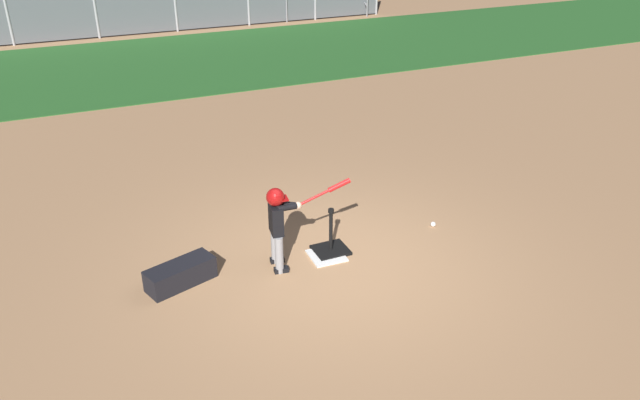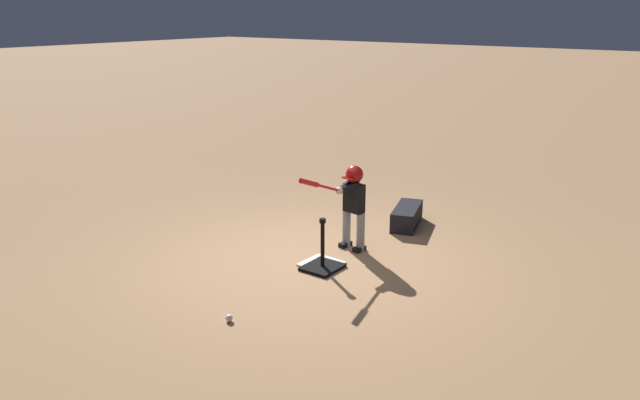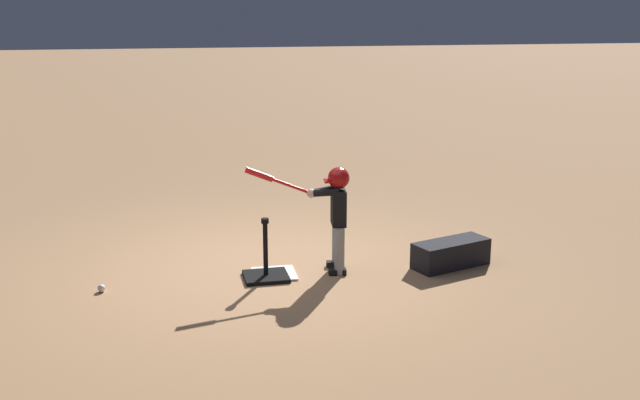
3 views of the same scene
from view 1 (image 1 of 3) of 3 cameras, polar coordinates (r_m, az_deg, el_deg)
name	(u,v)px [view 1 (image 1 of 3)]	position (r m, az deg, el deg)	size (l,w,h in m)	color
ground_plane	(337,266)	(7.98, 1.59, -6.03)	(90.00, 90.00, 0.00)	#AD7F56
grass_outfield_strip	(164,63)	(17.76, -14.03, 12.03)	(56.00, 6.64, 0.02)	#286026
home_plate	(327,256)	(8.16, 0.61, -5.10)	(0.44, 0.44, 0.02)	white
batting_tee	(331,246)	(8.23, 0.99, -4.23)	(0.44, 0.40, 0.63)	black
batter_child	(279,218)	(7.62, -3.74, -1.65)	(1.06, 0.36, 1.13)	gray
baseball	(433,224)	(8.98, 10.30, -2.19)	(0.07, 0.07, 0.07)	white
bleachers_far_left	(69,14)	(23.09, -21.97, 15.50)	(4.12, 2.35, 1.02)	gray
equipment_bag	(181,274)	(7.75, -12.63, -6.63)	(0.84, 0.32, 0.28)	black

